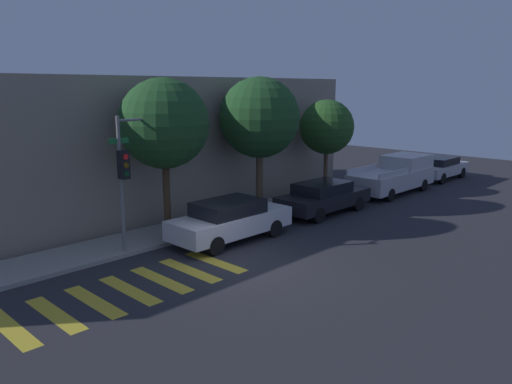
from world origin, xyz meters
TOP-DOWN VIEW (x-y plane):
  - ground_plane at (0.00, 0.00)m, footprint 60.00×60.00m
  - sidewalk at (0.00, 4.31)m, footprint 26.00×2.22m
  - building_row at (0.00, 8.82)m, footprint 26.00×6.00m
  - crosswalk at (-3.49, 0.80)m, footprint 6.70×2.60m
  - traffic_light_pole at (-1.47, 3.37)m, footprint 2.60×0.56m
  - sedan_near_corner at (1.51, 2.10)m, footprint 4.68×1.84m
  - sedan_middle at (7.08, 2.10)m, footprint 4.70×1.87m
  - pickup_truck at (13.32, 2.10)m, footprint 5.61×2.09m
  - sedan_far_end at (18.66, 2.10)m, footprint 4.48×1.86m
  - tree_near_corner at (0.26, 4.16)m, footprint 3.24×3.24m
  - tree_midblock at (5.18, 4.16)m, footprint 3.44×3.44m
  - tree_far_end at (10.00, 4.16)m, footprint 2.70×2.70m

SIDE VIEW (x-z plane):
  - ground_plane at x=0.00m, z-range 0.00..0.00m
  - crosswalk at x=-3.49m, z-range 0.00..0.00m
  - sidewalk at x=0.00m, z-range 0.00..0.14m
  - sedan_far_end at x=18.66m, z-range 0.05..1.39m
  - sedan_middle at x=7.08m, z-range 0.05..1.44m
  - sedan_near_corner at x=1.51m, z-range 0.04..1.54m
  - pickup_truck at x=13.32m, z-range 0.00..1.87m
  - building_row at x=0.00m, z-range 0.00..5.88m
  - traffic_light_pole at x=-1.47m, z-range 0.91..5.48m
  - tree_far_end at x=10.00m, z-range 1.07..5.93m
  - tree_midblock at x=5.18m, z-range 1.21..7.12m
  - tree_near_corner at x=0.26m, z-range 1.27..7.07m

